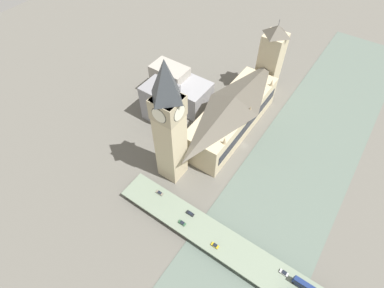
{
  "coord_description": "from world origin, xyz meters",
  "views": [
    {
      "loc": [
        -43.5,
        124.55,
        154.71
      ],
      "look_at": [
        19.99,
        32.9,
        20.59
      ],
      "focal_mm": 28.0,
      "sensor_mm": 36.0,
      "label": 1
    }
  ],
  "objects_px": {
    "road_bridge": "(246,258)",
    "double_decker_bus_lead": "(305,286)",
    "clock_tower": "(169,123)",
    "car_southbound_lead": "(284,273)",
    "victoria_tower": "(270,60)",
    "car_southbound_mid": "(215,245)",
    "car_northbound_tail": "(182,223)",
    "car_northbound_lead": "(160,193)",
    "parliament_hall": "(233,114)",
    "car_northbound_mid": "(190,213)"
  },
  "relations": [
    {
      "from": "road_bridge",
      "to": "double_decker_bus_lead",
      "type": "bearing_deg",
      "value": -173.7
    },
    {
      "from": "clock_tower",
      "to": "car_southbound_lead",
      "type": "bearing_deg",
      "value": 166.67
    },
    {
      "from": "victoria_tower",
      "to": "road_bridge",
      "type": "xyz_separation_m",
      "value": [
        -51.92,
        127.65,
        -23.33
      ]
    },
    {
      "from": "victoria_tower",
      "to": "car_southbound_mid",
      "type": "relative_size",
      "value": 14.44
    },
    {
      "from": "double_decker_bus_lead",
      "to": "car_northbound_tail",
      "type": "distance_m",
      "value": 65.76
    },
    {
      "from": "car_northbound_lead",
      "to": "car_northbound_tail",
      "type": "relative_size",
      "value": 1.04
    },
    {
      "from": "clock_tower",
      "to": "double_decker_bus_lead",
      "type": "height_order",
      "value": "clock_tower"
    },
    {
      "from": "double_decker_bus_lead",
      "to": "clock_tower",
      "type": "bearing_deg",
      "value": -12.25
    },
    {
      "from": "parliament_hall",
      "to": "clock_tower",
      "type": "height_order",
      "value": "clock_tower"
    },
    {
      "from": "parliament_hall",
      "to": "road_bridge",
      "type": "distance_m",
      "value": 91.78
    },
    {
      "from": "road_bridge",
      "to": "car_southbound_mid",
      "type": "relative_size",
      "value": 38.68
    },
    {
      "from": "parliament_hall",
      "to": "car_southbound_lead",
      "type": "xyz_separation_m",
      "value": [
        -70.14,
        71.14,
        -9.77
      ]
    },
    {
      "from": "double_decker_bus_lead",
      "to": "victoria_tower",
      "type": "bearing_deg",
      "value": -57.16
    },
    {
      "from": "car_northbound_mid",
      "to": "road_bridge",
      "type": "bearing_deg",
      "value": 174.39
    },
    {
      "from": "parliament_hall",
      "to": "car_northbound_tail",
      "type": "height_order",
      "value": "parliament_hall"
    },
    {
      "from": "victoria_tower",
      "to": "car_northbound_lead",
      "type": "bearing_deg",
      "value": 87.0
    },
    {
      "from": "car_southbound_mid",
      "to": "car_northbound_lead",
      "type": "bearing_deg",
      "value": -10.58
    },
    {
      "from": "car_southbound_mid",
      "to": "road_bridge",
      "type": "bearing_deg",
      "value": -166.64
    },
    {
      "from": "road_bridge",
      "to": "double_decker_bus_lead",
      "type": "distance_m",
      "value": 28.84
    },
    {
      "from": "car_northbound_lead",
      "to": "car_northbound_mid",
      "type": "height_order",
      "value": "car_northbound_lead"
    },
    {
      "from": "clock_tower",
      "to": "car_southbound_mid",
      "type": "distance_m",
      "value": 66.51
    },
    {
      "from": "car_northbound_mid",
      "to": "victoria_tower",
      "type": "bearing_deg",
      "value": -82.95
    },
    {
      "from": "double_decker_bus_lead",
      "to": "car_southbound_lead",
      "type": "height_order",
      "value": "double_decker_bus_lead"
    },
    {
      "from": "car_northbound_tail",
      "to": "car_southbound_mid",
      "type": "distance_m",
      "value": 20.94
    },
    {
      "from": "parliament_hall",
      "to": "car_southbound_lead",
      "type": "distance_m",
      "value": 100.38
    },
    {
      "from": "car_southbound_lead",
      "to": "car_northbound_lead",
      "type": "bearing_deg",
      "value": -0.28
    },
    {
      "from": "parliament_hall",
      "to": "car_southbound_mid",
      "type": "xyz_separation_m",
      "value": [
        -35.85,
        78.68,
        -9.78
      ]
    },
    {
      "from": "car_northbound_lead",
      "to": "car_southbound_lead",
      "type": "height_order",
      "value": "car_southbound_lead"
    },
    {
      "from": "parliament_hall",
      "to": "car_northbound_mid",
      "type": "bearing_deg",
      "value": 102.11
    },
    {
      "from": "car_southbound_lead",
      "to": "car_northbound_mid",
      "type": "bearing_deg",
      "value": 0.15
    },
    {
      "from": "clock_tower",
      "to": "car_southbound_lead",
      "type": "height_order",
      "value": "clock_tower"
    },
    {
      "from": "victoria_tower",
      "to": "road_bridge",
      "type": "bearing_deg",
      "value": 112.13
    },
    {
      "from": "clock_tower",
      "to": "double_decker_bus_lead",
      "type": "distance_m",
      "value": 100.58
    },
    {
      "from": "road_bridge",
      "to": "car_northbound_tail",
      "type": "xyz_separation_m",
      "value": [
        36.95,
        3.41,
        1.48
      ]
    },
    {
      "from": "clock_tower",
      "to": "car_northbound_mid",
      "type": "bearing_deg",
      "value": 143.79
    },
    {
      "from": "double_decker_bus_lead",
      "to": "car_northbound_mid",
      "type": "height_order",
      "value": "double_decker_bus_lead"
    },
    {
      "from": "clock_tower",
      "to": "victoria_tower",
      "type": "relative_size",
      "value": 1.43
    },
    {
      "from": "parliament_hall",
      "to": "car_northbound_tail",
      "type": "bearing_deg",
      "value": 100.78
    },
    {
      "from": "parliament_hall",
      "to": "road_bridge",
      "type": "bearing_deg",
      "value": 124.71
    },
    {
      "from": "car_northbound_lead",
      "to": "car_southbound_mid",
      "type": "xyz_separation_m",
      "value": [
        -42.37,
        7.92,
        -0.0
      ]
    },
    {
      "from": "car_northbound_tail",
      "to": "double_decker_bus_lead",
      "type": "bearing_deg",
      "value": -174.28
    },
    {
      "from": "car_northbound_tail",
      "to": "road_bridge",
      "type": "bearing_deg",
      "value": -174.72
    },
    {
      "from": "double_decker_bus_lead",
      "to": "car_northbound_tail",
      "type": "xyz_separation_m",
      "value": [
        65.41,
        6.55,
        -2.03
      ]
    },
    {
      "from": "car_southbound_lead",
      "to": "car_southbound_mid",
      "type": "xyz_separation_m",
      "value": [
        34.29,
        7.54,
        -0.01
      ]
    },
    {
      "from": "clock_tower",
      "to": "car_northbound_tail",
      "type": "bearing_deg",
      "value": 134.7
    },
    {
      "from": "car_northbound_mid",
      "to": "car_southbound_lead",
      "type": "bearing_deg",
      "value": -179.85
    },
    {
      "from": "parliament_hall",
      "to": "car_northbound_lead",
      "type": "relative_size",
      "value": 18.83
    },
    {
      "from": "victoria_tower",
      "to": "car_southbound_mid",
      "type": "xyz_separation_m",
      "value": [
        -35.9,
        131.45,
        -21.81
      ]
    },
    {
      "from": "victoria_tower",
      "to": "double_decker_bus_lead",
      "type": "bearing_deg",
      "value": 122.84
    },
    {
      "from": "road_bridge",
      "to": "clock_tower",
      "type": "bearing_deg",
      "value": -20.04
    }
  ]
}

